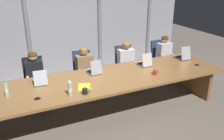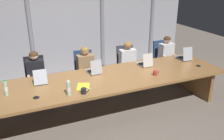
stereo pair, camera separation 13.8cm
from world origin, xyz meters
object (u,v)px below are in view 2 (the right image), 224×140
Objects in this scene: laptop_center at (94,70)px; conference_mic_middle at (36,97)px; person_right_mid at (129,62)px; conference_mic_left_side at (198,65)px; office_chair_right_end at (163,64)px; laptop_left_mid at (40,79)px; person_center at (87,68)px; person_right_end at (168,55)px; coffee_mug_far at (84,91)px; laptop_right_mid at (145,63)px; laptop_right_end at (184,57)px; office_chair_center at (85,76)px; office_chair_right_mid at (126,70)px; person_left_mid at (36,75)px; spiral_notepad at (83,87)px; water_bottle_primary at (69,88)px; office_chair_left_mid at (37,84)px; water_bottle_secondary at (6,88)px; coffee_mug_near at (155,73)px.

laptop_center is 3.49× the size of conference_mic_middle.
person_right_mid is 10.04× the size of conference_mic_left_side.
office_chair_right_end is at bearing -76.26° from laptop_center.
person_center is at bearing -56.31° from laptop_left_mid.
person_right_end is 8.21× the size of coffee_mug_far.
laptop_right_mid is 0.69m from person_right_mid.
laptop_right_end reaches higher than office_chair_center.
office_chair_right_mid is 2.27m from person_left_mid.
office_chair_center is 1.48m from spiral_notepad.
coffee_mug_far is 1.26× the size of conference_mic_middle.
person_right_mid is at bearing 65.55° from laptop_right_end.
water_bottle_primary is at bearing -150.10° from laptop_left_mid.
conference_mic_left_side is at bearing 75.99° from person_left_mid.
person_left_mid is (-0.02, 0.63, -0.16)m from laptop_left_mid.
office_chair_right_mid is 2.82m from conference_mic_middle.
person_left_mid is 2.22m from person_right_mid.
person_left_mid is at bearing 0.58° from office_chair_left_mid.
office_chair_right_end is 3.61× the size of water_bottle_primary.
person_right_end is 3.32m from water_bottle_primary.
laptop_right_mid is (1.18, -0.04, -0.00)m from laptop_center.
laptop_center is 1.40m from conference_mic_middle.
conference_mic_left_side is at bearing -94.96° from laptop_left_mid.
person_right_end is (3.39, 0.00, -0.00)m from person_left_mid.
laptop_right_mid reaches higher than spiral_notepad.
laptop_center is at bearing 46.90° from water_bottle_primary.
office_chair_center is 1.01× the size of office_chair_right_mid.
conference_mic_middle is at bearing -33.54° from water_bottle_secondary.
person_right_mid is (-0.06, 0.67, -0.18)m from laptop_right_mid.
laptop_right_mid reaches higher than office_chair_center.
office_chair_center is 1.96m from conference_mic_middle.
coffee_mug_near is at bearing 121.91° from laptop_right_end.
conference_mic_left_side is 3.50m from conference_mic_middle.
laptop_right_end is at bearing 15.90° from coffee_mug_far.
person_right_end is 2.95m from spiral_notepad.
person_right_end reaches higher than conference_mic_left_side.
coffee_mug_near is at bearing 19.96° from spiral_notepad.
laptop_right_mid reaches higher than laptop_left_mid.
office_chair_center is (-1.16, 0.83, -0.46)m from laptop_right_mid.
water_bottle_secondary is (-3.94, -0.32, 0.06)m from laptop_right_end.
office_chair_center is at bearing -93.61° from person_right_mid.
person_right_mid is 3.04× the size of spiral_notepad.
laptop_right_end is 0.69m from person_right_end.
laptop_right_mid is at bearing 78.87° from person_left_mid.
office_chair_right_end reaches higher than office_chair_center.
laptop_right_end reaches higher than office_chair_left_mid.
laptop_right_end is at bearing 1.42° from office_chair_right_end.
person_right_end is 8.83× the size of coffee_mug_near.
laptop_center reaches higher than office_chair_right_mid.
coffee_mug_far is 2.74m from conference_mic_left_side.
laptop_center is at bearing -3.87° from person_center.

